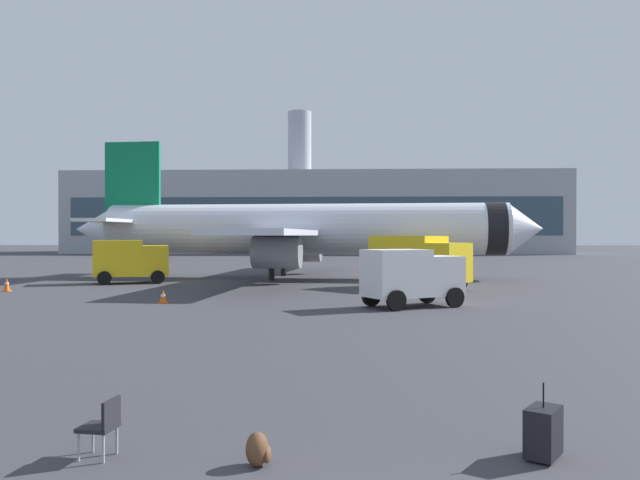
# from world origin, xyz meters

# --- Properties ---
(airplane_at_gate) EXTENTS (35.77, 32.29, 10.50)m
(airplane_at_gate) POSITION_xyz_m (-3.44, 42.53, 3.66)
(airplane_at_gate) COLOR silver
(airplane_at_gate) RESTS_ON ground
(service_truck) EXTENTS (5.26, 3.77, 2.90)m
(service_truck) POSITION_xyz_m (-14.56, 36.92, 1.61)
(service_truck) COLOR yellow
(service_truck) RESTS_ON ground
(fuel_truck) EXTENTS (6.00, 5.88, 3.20)m
(fuel_truck) POSITION_xyz_m (4.31, 33.33, 1.77)
(fuel_truck) COLOR yellow
(fuel_truck) RESTS_ON ground
(cargo_van) EXTENTS (4.82, 3.93, 2.60)m
(cargo_van) POSITION_xyz_m (2.92, 23.50, 1.45)
(cargo_van) COLOR white
(cargo_van) RESTS_ON ground
(safety_cone_near) EXTENTS (0.44, 0.44, 0.74)m
(safety_cone_near) POSITION_xyz_m (3.24, 43.40, 0.37)
(safety_cone_near) COLOR #F2590C
(safety_cone_near) RESTS_ON ground
(safety_cone_mid) EXTENTS (0.44, 0.44, 0.63)m
(safety_cone_mid) POSITION_xyz_m (-8.71, 24.63, 0.31)
(safety_cone_mid) COLOR #F2590C
(safety_cone_mid) RESTS_ON ground
(safety_cone_far) EXTENTS (0.44, 0.44, 0.79)m
(safety_cone_far) POSITION_xyz_m (-19.57, 30.56, 0.39)
(safety_cone_far) COLOR #F2590C
(safety_cone_far) RESTS_ON ground
(rolling_suitcase) EXTENTS (0.68, 0.75, 1.10)m
(rolling_suitcase) POSITION_xyz_m (2.84, 4.13, 0.39)
(rolling_suitcase) COLOR black
(rolling_suitcase) RESTS_ON ground
(traveller_backpack) EXTENTS (0.36, 0.40, 0.48)m
(traveller_backpack) POSITION_xyz_m (-1.23, 3.66, 0.23)
(traveller_backpack) COLOR brown
(traveller_backpack) RESTS_ON ground
(gate_chair) EXTENTS (0.54, 0.54, 0.86)m
(gate_chair) POSITION_xyz_m (-3.53, 3.89, 0.50)
(gate_chair) COLOR black
(gate_chair) RESTS_ON ground
(terminal_building) EXTENTS (87.72, 23.60, 26.40)m
(terminal_building) POSITION_xyz_m (-5.70, 113.57, 7.30)
(terminal_building) COLOR #9EA3AD
(terminal_building) RESTS_ON ground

